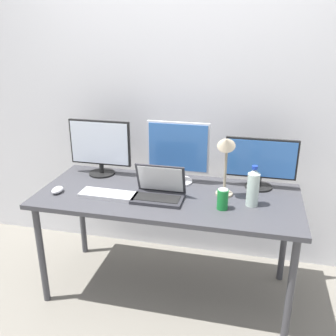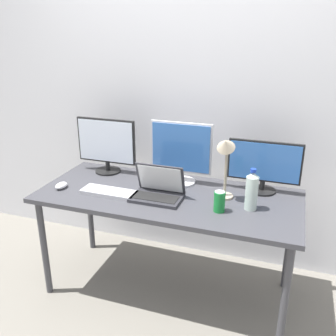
% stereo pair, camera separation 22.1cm
% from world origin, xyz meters
% --- Properties ---
extents(ground_plane, '(16.00, 16.00, 0.00)m').
position_xyz_m(ground_plane, '(0.00, 0.00, 0.00)').
color(ground_plane, gray).
extents(wall_back, '(7.00, 0.08, 2.60)m').
position_xyz_m(wall_back, '(0.00, 0.59, 1.30)').
color(wall_back, silver).
rests_on(wall_back, ground).
extents(work_desk, '(1.68, 0.72, 0.74)m').
position_xyz_m(work_desk, '(0.00, 0.00, 0.68)').
color(work_desk, '#424247').
rests_on(work_desk, ground).
extents(monitor_left, '(0.45, 0.19, 0.40)m').
position_xyz_m(monitor_left, '(-0.55, 0.23, 0.95)').
color(monitor_left, black).
rests_on(monitor_left, work_desk).
extents(monitor_center, '(0.42, 0.20, 0.43)m').
position_xyz_m(monitor_center, '(0.02, 0.21, 0.96)').
color(monitor_center, silver).
rests_on(monitor_center, work_desk).
extents(monitor_right, '(0.46, 0.18, 0.34)m').
position_xyz_m(monitor_right, '(0.57, 0.24, 0.92)').
color(monitor_right, black).
rests_on(monitor_right, work_desk).
extents(laptop_silver, '(0.31, 0.21, 0.22)m').
position_xyz_m(laptop_silver, '(-0.04, -0.07, 0.79)').
color(laptop_silver, '#2D2D33').
rests_on(laptop_silver, work_desk).
extents(keyboard_main, '(0.37, 0.14, 0.02)m').
position_xyz_m(keyboard_main, '(-0.36, -0.11, 0.75)').
color(keyboard_main, '#B2B2B7').
rests_on(keyboard_main, work_desk).
extents(mouse_by_keyboard, '(0.07, 0.10, 0.04)m').
position_xyz_m(mouse_by_keyboard, '(-0.70, -0.14, 0.76)').
color(mouse_by_keyboard, silver).
rests_on(mouse_by_keyboard, work_desk).
extents(water_bottle, '(0.07, 0.07, 0.25)m').
position_xyz_m(water_bottle, '(0.53, -0.04, 0.86)').
color(water_bottle, silver).
rests_on(water_bottle, work_desk).
extents(soda_can_near_keyboard, '(0.07, 0.07, 0.13)m').
position_xyz_m(soda_can_near_keyboard, '(0.36, -0.13, 0.80)').
color(soda_can_near_keyboard, '#197F33').
rests_on(soda_can_near_keyboard, work_desk).
extents(desk_lamp, '(0.11, 0.18, 0.42)m').
position_xyz_m(desk_lamp, '(0.35, 0.03, 1.03)').
color(desk_lamp, tan).
rests_on(desk_lamp, work_desk).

